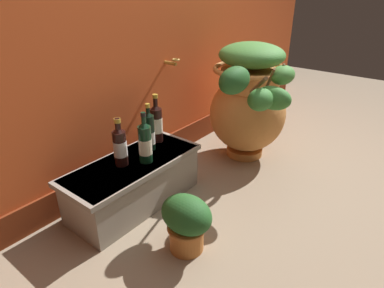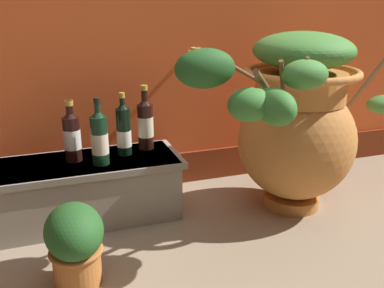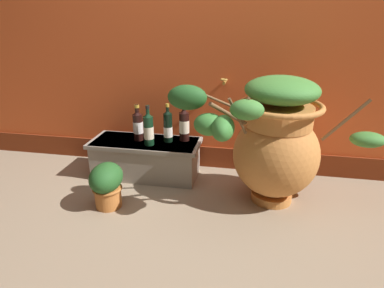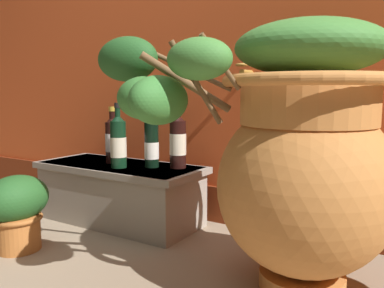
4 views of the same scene
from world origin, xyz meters
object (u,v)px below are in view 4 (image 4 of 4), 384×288
(terracotta_urn, at_px, (300,153))
(potted_shrub, at_px, (17,209))
(wine_bottle_back, at_px, (152,141))
(wine_bottle_left, at_px, (113,138))
(wine_bottle_right, at_px, (118,141))
(wine_bottle_middle, at_px, (178,140))

(terracotta_urn, bearing_deg, potted_shrub, -165.52)
(terracotta_urn, distance_m, wine_bottle_back, 0.83)
(terracotta_urn, xyz_separation_m, wine_bottle_back, (-0.79, 0.25, -0.04))
(wine_bottle_left, relative_size, wine_bottle_back, 0.95)
(terracotta_urn, height_order, wine_bottle_right, terracotta_urn)
(wine_bottle_right, bearing_deg, wine_bottle_left, 143.05)
(wine_bottle_middle, relative_size, wine_bottle_back, 1.06)
(wine_bottle_middle, bearing_deg, wine_bottle_right, -149.51)
(wine_bottle_left, bearing_deg, potted_shrub, -95.40)
(terracotta_urn, bearing_deg, wine_bottle_left, 166.65)
(wine_bottle_right, height_order, potted_shrub, wine_bottle_right)
(wine_bottle_right, xyz_separation_m, potted_shrub, (-0.16, -0.44, -0.25))
(wine_bottle_left, bearing_deg, wine_bottle_middle, 9.23)
(potted_shrub, bearing_deg, wine_bottle_left, 84.60)
(wine_bottle_back, xyz_separation_m, potted_shrub, (-0.29, -0.53, -0.24))
(wine_bottle_back, bearing_deg, terracotta_urn, -17.73)
(wine_bottle_back, bearing_deg, wine_bottle_left, -178.10)
(wine_bottle_middle, distance_m, potted_shrub, 0.75)
(wine_bottle_middle, bearing_deg, terracotta_urn, -24.27)
(potted_shrub, bearing_deg, wine_bottle_right, 69.53)
(wine_bottle_right, bearing_deg, wine_bottle_back, 36.55)
(terracotta_urn, distance_m, potted_shrub, 1.15)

